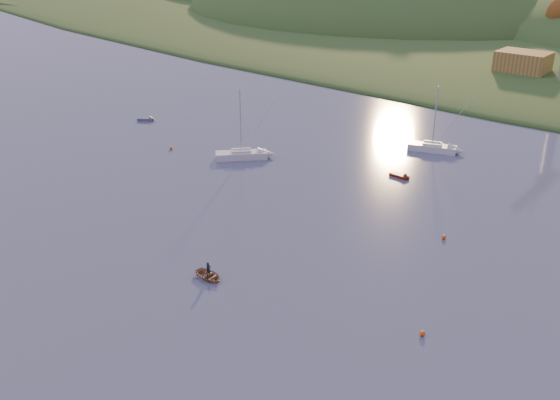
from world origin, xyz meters
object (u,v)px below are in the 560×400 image
Objects in this scene: sailboat_far at (432,147)px; canoe at (209,276)px; grey_dinghy at (149,119)px; sailboat_near at (241,154)px; red_tender at (403,177)px.

sailboat_far is 3.11× the size of canoe.
sailboat_far is 3.10× the size of grey_dinghy.
grey_dinghy is (-27.25, 3.91, -0.47)m from sailboat_near.
sailboat_near is at bearing -40.06° from grey_dinghy.
sailboat_near is 3.22× the size of canoe.
canoe is 1.00× the size of grey_dinghy.
sailboat_far reaches higher than grey_dinghy.
grey_dinghy is at bearing -177.66° from sailboat_far.
grey_dinghy is (-50.70, -5.01, 0.02)m from red_tender.
red_tender is (2.33, -13.36, -0.47)m from sailboat_far.
grey_dinghy is at bearing 59.87° from canoe.
sailboat_far is at bearing -11.10° from grey_dinghy.
sailboat_far is 51.75m from grey_dinghy.
canoe is at bearing -88.27° from red_tender.
canoe is 37.37m from red_tender.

